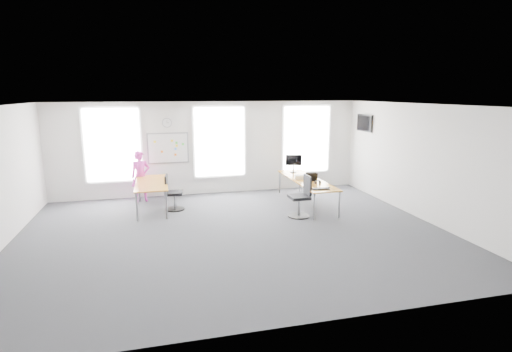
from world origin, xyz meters
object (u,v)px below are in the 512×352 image
object	(u,v)px
chair_right	(301,199)
monitor	(294,162)
desk_right	(306,181)
keyboard	(321,189)
desk_left	(151,185)
chair_left	(172,195)
headphones	(317,182)
person	(141,176)

from	to	relation	value
chair_right	monitor	bearing A→B (deg)	166.15
desk_right	chair_right	xyz separation A→B (m)	(-0.56, -1.10, -0.22)
keyboard	chair_right	bearing A→B (deg)	169.01
keyboard	desk_left	bearing A→B (deg)	165.06
desk_left	chair_left	xyz separation A→B (m)	(0.56, -0.19, -0.28)
chair_left	desk_left	bearing A→B (deg)	78.64
desk_right	chair_right	distance (m)	1.25
chair_right	chair_left	distance (m)	3.65
keyboard	headphones	distance (m)	0.67
keyboard	desk_right	bearing A→B (deg)	94.06
desk_left	monitor	world-z (taller)	monitor
chair_right	headphones	size ratio (longest dim) A/B	6.56
desk_right	keyboard	bearing A→B (deg)	-93.74
chair_left	person	distance (m)	1.49
keyboard	headphones	xyz separation A→B (m)	(0.18, 0.65, 0.03)
desk_left	keyboard	xyz separation A→B (m)	(4.37, -1.83, 0.04)
keyboard	monitor	xyz separation A→B (m)	(0.06, 2.36, 0.33)
chair_left	monitor	size ratio (longest dim) A/B	1.76
person	chair_right	bearing A→B (deg)	-43.88
chair_left	keyboard	bearing A→B (deg)	-106.11
person	headphones	size ratio (longest dim) A/B	9.14
desk_right	monitor	world-z (taller)	monitor
chair_right	keyboard	size ratio (longest dim) A/B	2.41
desk_left	chair_left	size ratio (longest dim) A/B	2.15
person	monitor	size ratio (longest dim) A/B	2.72
headphones	keyboard	bearing A→B (deg)	-120.91
desk_left	desk_right	bearing A→B (deg)	-7.33
chair_left	headphones	distance (m)	4.12
chair_left	chair_right	bearing A→B (deg)	-106.74
desk_right	desk_left	xyz separation A→B (m)	(-4.45, 0.57, 0.02)
desk_right	keyboard	xyz separation A→B (m)	(-0.08, -1.26, 0.06)
desk_right	desk_left	world-z (taller)	desk_left
desk_left	keyboard	bearing A→B (deg)	-22.74
desk_right	chair_left	world-z (taller)	chair_left
desk_left	person	bearing A→B (deg)	108.24
keyboard	monitor	distance (m)	2.38
chair_right	headphones	world-z (taller)	chair_right
chair_right	chair_left	xyz separation A→B (m)	(-3.33, 1.48, -0.05)
person	keyboard	distance (m)	5.46
desk_right	chair_left	xyz separation A→B (m)	(-3.89, 0.38, -0.27)
headphones	monitor	world-z (taller)	monitor
desk_left	headphones	distance (m)	4.70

